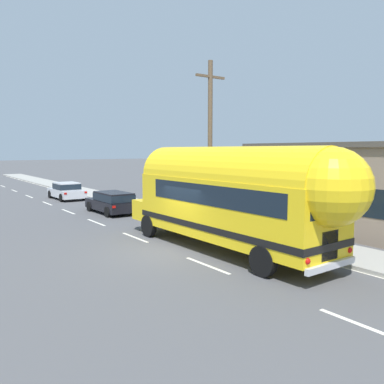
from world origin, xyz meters
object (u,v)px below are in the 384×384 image
(car_lead, at_px, (112,201))
(car_second, at_px, (67,190))
(painted_bus, at_px, (235,194))
(utility_pole, at_px, (210,142))

(car_lead, xyz_separation_m, car_second, (-0.01, 8.82, -0.05))
(car_lead, height_order, car_second, same)
(car_lead, bearing_deg, painted_bus, -91.04)
(painted_bus, xyz_separation_m, car_second, (0.20, 20.54, -1.57))
(painted_bus, relative_size, car_second, 2.66)
(utility_pole, height_order, car_second, utility_pole)
(painted_bus, height_order, car_lead, painted_bus)
(car_second, bearing_deg, painted_bus, -90.57)
(painted_bus, distance_m, car_lead, 11.82)
(utility_pole, xyz_separation_m, painted_bus, (-2.68, -4.91, -2.12))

